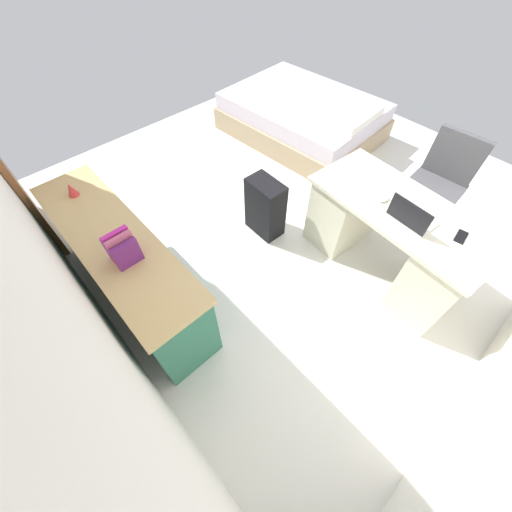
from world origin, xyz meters
name	(u,v)px	position (x,y,z in m)	size (l,w,h in m)	color
ground_plane	(295,214)	(0.00, 0.00, 0.00)	(5.20, 5.20, 0.00)	silver
wall_back	(23,237)	(0.00, 2.10, 1.26)	(4.20, 0.10, 2.52)	silver
desk	(389,238)	(-0.98, -0.07, 0.39)	(1.49, 0.78, 0.74)	beige
office_chair	(434,190)	(-0.93, -0.87, 0.42)	(0.52, 0.52, 0.94)	black
credenza	(127,268)	(0.25, 1.72, 0.38)	(1.80, 0.48, 0.75)	#2D7056
bed	(303,117)	(1.00, -1.19, 0.24)	(1.99, 1.52, 0.58)	tan
suitcase_black	(265,208)	(0.07, 0.39, 0.30)	(0.36, 0.22, 0.59)	black
laptop	(411,217)	(-1.08, 0.04, 0.79)	(0.33, 0.25, 0.21)	silver
computer_mouse	(384,199)	(-0.82, -0.02, 0.75)	(0.06, 0.10, 0.03)	white
cell_phone_near_laptop	(461,237)	(-1.40, -0.09, 0.74)	(0.07, 0.14, 0.01)	black
book_row	(122,248)	(0.01, 1.72, 0.86)	(0.16, 0.17, 0.24)	#652369
figurine_small	(71,190)	(0.84, 1.72, 0.81)	(0.08, 0.08, 0.11)	red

